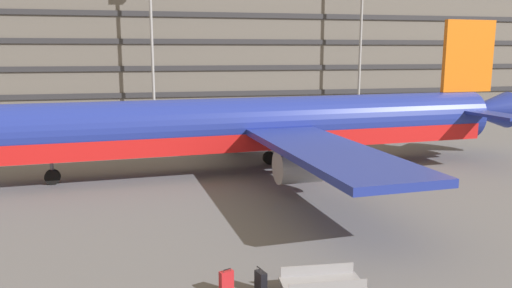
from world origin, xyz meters
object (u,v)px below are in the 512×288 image
suitcase_silver (226,281)px  baggage_cart (322,284)px  suitcase_navy (261,281)px  airliner (263,126)px

suitcase_silver → baggage_cart: suitcase_silver is taller
suitcase_navy → baggage_cart: 2.00m
airliner → suitcase_navy: size_ratio=45.85×
airliner → suitcase_silver: 17.53m
airliner → suitcase_silver: airliner is taller
suitcase_navy → airliner: bearing=76.6°
suitcase_silver → baggage_cart: size_ratio=0.25×
baggage_cart → suitcase_navy: bearing=156.5°
airliner → suitcase_silver: size_ratio=45.83×
suitcase_silver → suitcase_navy: bearing=-7.1°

